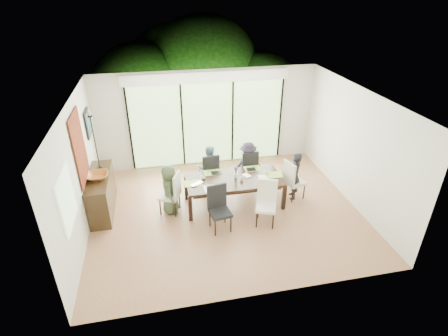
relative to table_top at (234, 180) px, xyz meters
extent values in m
cube|color=brown|center=(-0.24, -0.25, -0.66)|extent=(6.00, 5.00, 0.01)
cube|color=white|center=(-0.24, -0.25, 2.05)|extent=(6.00, 5.00, 0.01)
cube|color=beige|center=(-0.24, 2.26, 0.69)|extent=(6.00, 0.02, 2.70)
cube|color=silver|center=(-0.24, -2.76, 0.69)|extent=(6.00, 0.02, 2.70)
cube|color=white|center=(-3.25, -0.25, 0.69)|extent=(0.02, 5.00, 2.70)
cube|color=white|center=(2.77, -0.25, 0.69)|extent=(0.02, 5.00, 2.70)
cube|color=#598C3F|center=(-0.24, 2.22, 0.54)|extent=(4.20, 0.02, 2.30)
cube|color=white|center=(-0.24, 2.21, 1.84)|extent=(4.40, 0.06, 0.28)
cube|color=black|center=(-2.34, 2.21, 0.54)|extent=(0.05, 0.04, 2.30)
cube|color=black|center=(-0.94, 2.21, 0.54)|extent=(0.05, 0.04, 2.30)
cube|color=black|center=(0.46, 2.21, 0.54)|extent=(0.05, 0.04, 2.30)
cube|color=black|center=(1.86, 2.21, 0.54)|extent=(0.05, 0.04, 2.30)
cube|color=#8CAD7F|center=(-3.21, -1.45, 0.84)|extent=(0.02, 0.90, 1.00)
cube|color=brown|center=(-0.24, 3.15, -0.71)|extent=(6.00, 1.80, 0.10)
cube|color=brown|center=(-0.24, 3.95, -0.11)|extent=(6.00, 0.08, 0.06)
sphere|color=#14380F|center=(-2.04, 4.95, 0.78)|extent=(3.20, 3.20, 3.20)
sphere|color=#14380F|center=(0.16, 5.55, 1.14)|extent=(4.00, 4.00, 4.00)
sphere|color=#14380F|center=(1.96, 4.75, 0.60)|extent=(2.80, 2.80, 2.80)
sphere|color=#14380F|center=(-0.84, 6.25, 0.96)|extent=(3.60, 3.60, 3.60)
cube|color=black|center=(0.00, 0.00, 0.00)|extent=(2.20, 1.01, 0.05)
cube|color=black|center=(0.00, 0.00, -0.08)|extent=(2.01, 0.82, 0.09)
cube|color=black|center=(-1.08, -0.43, -0.34)|extent=(0.08, 0.08, 0.63)
cube|color=black|center=(1.08, -0.43, -0.34)|extent=(0.08, 0.08, 0.63)
cube|color=black|center=(-1.08, 0.43, -0.34)|extent=(0.08, 0.08, 0.63)
cube|color=black|center=(1.08, 0.43, -0.34)|extent=(0.08, 0.08, 0.63)
imported|color=#3E5035|center=(-1.48, 0.00, -0.07)|extent=(0.39, 0.58, 1.18)
imported|color=black|center=(1.48, 0.00, -0.07)|extent=(0.45, 0.61, 1.18)
imported|color=slate|center=(-0.45, 0.83, -0.07)|extent=(0.58, 0.40, 1.18)
imported|color=#231C2A|center=(0.55, 0.83, -0.07)|extent=(0.56, 0.36, 1.18)
cube|color=#9FC145|center=(-0.95, 0.00, 0.03)|extent=(0.40, 0.29, 0.01)
cube|color=#8DB340|center=(0.95, 0.00, 0.03)|extent=(0.40, 0.29, 0.01)
cube|color=#79AB3D|center=(-0.45, 0.40, 0.03)|extent=(0.40, 0.29, 0.01)
cube|color=#81B641|center=(0.55, 0.40, 0.03)|extent=(0.40, 0.29, 0.01)
cube|color=white|center=(-0.55, -0.30, 0.03)|extent=(0.40, 0.29, 0.01)
cube|color=black|center=(-0.35, 0.35, 0.04)|extent=(0.24, 0.16, 0.01)
cube|color=black|center=(0.50, 0.35, 0.04)|extent=(0.22, 0.16, 0.01)
cube|color=white|center=(0.70, -0.05, 0.03)|extent=(0.27, 0.20, 0.00)
cube|color=white|center=(-0.55, -0.30, 0.04)|extent=(0.24, 0.24, 0.02)
cube|color=orange|center=(-0.55, -0.30, 0.06)|extent=(0.18, 0.18, 0.01)
cylinder|color=silver|center=(0.05, 0.05, 0.08)|extent=(0.07, 0.07, 0.11)
cylinder|color=#337226|center=(0.05, 0.05, 0.19)|extent=(0.04, 0.04, 0.15)
sphere|color=#584ABA|center=(0.05, 0.05, 0.28)|extent=(0.10, 0.10, 0.10)
imported|color=silver|center=(-0.85, -0.10, 0.04)|extent=(0.36, 0.32, 0.02)
imported|color=white|center=(-0.70, 0.15, 0.07)|extent=(0.16, 0.16, 0.09)
imported|color=white|center=(0.15, -0.10, 0.07)|extent=(0.10, 0.10, 0.08)
imported|color=white|center=(0.80, 0.10, 0.07)|extent=(0.13, 0.13, 0.09)
imported|color=white|center=(0.25, 0.05, 0.04)|extent=(0.22, 0.25, 0.02)
cube|color=black|center=(-3.00, 0.38, -0.21)|extent=(0.45, 1.60, 0.90)
imported|color=#935620|center=(-3.00, 0.28, 0.30)|extent=(0.48, 0.48, 0.12)
cylinder|color=black|center=(-3.00, 0.73, 0.26)|extent=(0.10, 0.10, 0.04)
cylinder|color=black|center=(-3.00, 0.73, 0.89)|extent=(0.02, 0.02, 1.25)
cylinder|color=black|center=(-3.00, 0.73, 1.51)|extent=(0.10, 0.10, 0.03)
cylinder|color=silver|center=(-3.00, 0.73, 1.57)|extent=(0.04, 0.04, 0.10)
cube|color=#9C3116|center=(-3.21, 0.15, 1.04)|extent=(0.02, 1.00, 1.50)
cube|color=black|center=(-3.21, 1.45, 1.09)|extent=(0.03, 0.55, 0.65)
cube|color=#17434A|center=(-3.19, 1.45, 1.09)|extent=(0.01, 0.45, 0.55)
camera|label=1|loc=(-1.63, -6.74, 4.07)|focal=28.00mm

